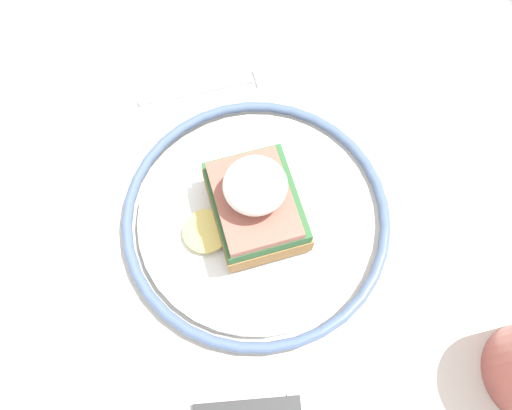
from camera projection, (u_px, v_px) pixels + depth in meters
name	position (u px, v px, depth m)	size (l,w,h in m)	color
ground_plane	(249.00, 341.00, 1.14)	(6.00, 6.00, 0.00)	gray
dining_table	(241.00, 268.00, 0.57)	(1.06, 0.75, 0.73)	beige
plate	(256.00, 216.00, 0.46)	(0.25, 0.25, 0.02)	white
sandwich	(255.00, 201.00, 0.43)	(0.10, 0.11, 0.08)	#9E703D
fork	(224.00, 85.00, 0.53)	(0.02, 0.16, 0.00)	silver
knife	(294.00, 403.00, 0.41)	(0.05, 0.20, 0.01)	#2D2D2D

